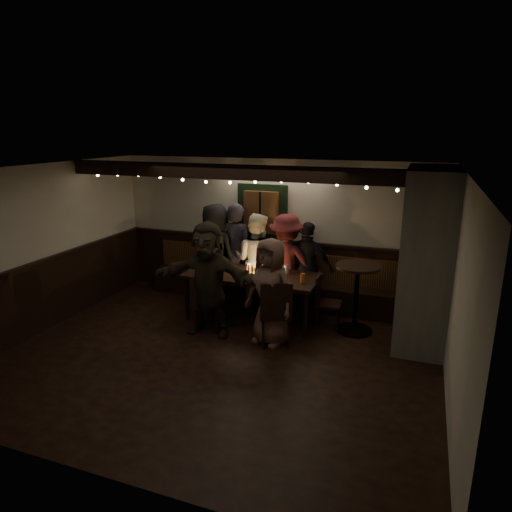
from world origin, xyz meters
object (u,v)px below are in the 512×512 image
at_px(chair_near_left, 205,300).
at_px(chair_near_right, 275,310).
at_px(person_c, 256,260).
at_px(person_f, 208,279).
at_px(person_a, 216,252).
at_px(person_b, 237,252).
at_px(high_top, 357,290).
at_px(person_d, 287,262).
at_px(person_e, 308,267).
at_px(chair_end, 324,298).
at_px(person_g, 270,292).
at_px(dining_table, 252,278).

xyz_separation_m(chair_near_left, chair_near_right, (1.18, -0.10, 0.04)).
relative_size(person_c, person_f, 0.94).
distance_m(person_a, person_b, 0.40).
xyz_separation_m(high_top, person_c, (-1.87, 0.54, 0.15)).
bearing_deg(high_top, person_d, 156.72).
distance_m(chair_near_right, person_f, 1.16).
xyz_separation_m(high_top, person_a, (-2.68, 0.59, 0.21)).
bearing_deg(person_e, person_d, 17.71).
bearing_deg(high_top, person_e, 146.67).
distance_m(chair_near_left, chair_end, 1.89).
xyz_separation_m(person_a, person_g, (1.55, -1.43, -0.09)).
bearing_deg(person_d, person_a, -6.71).
bearing_deg(person_g, person_c, 135.28).
bearing_deg(person_a, chair_near_right, 155.30).
height_order(chair_near_left, person_c, person_c).
distance_m(dining_table, person_c, 0.68).
distance_m(dining_table, person_b, 0.98).
height_order(chair_near_right, high_top, high_top).
bearing_deg(chair_end, person_f, -151.94).
bearing_deg(dining_table, person_b, 127.41).
bearing_deg(person_b, chair_near_right, 137.33).
bearing_deg(person_a, person_b, -152.28).
bearing_deg(high_top, dining_table, -176.53).
bearing_deg(chair_near_left, chair_end, 26.27).
relative_size(chair_end, person_b, 0.47).
height_order(dining_table, person_e, person_e).
distance_m(dining_table, person_d, 0.79).
height_order(person_a, person_c, person_a).
xyz_separation_m(person_b, person_d, (0.99, -0.10, -0.06)).
distance_m(dining_table, person_a, 1.21).
xyz_separation_m(person_a, person_c, (0.81, -0.05, -0.06)).
bearing_deg(person_d, person_f, 54.23).
bearing_deg(person_b, person_g, 136.54).
bearing_deg(person_a, person_f, 128.62).
bearing_deg(person_b, person_d, -176.77).
relative_size(high_top, person_b, 0.60).
bearing_deg(chair_end, high_top, -0.52).
distance_m(dining_table, person_e, 1.06).
bearing_deg(person_a, person_g, 155.23).
xyz_separation_m(chair_near_left, person_e, (1.27, 1.45, 0.26)).
xyz_separation_m(chair_end, person_c, (-1.36, 0.54, 0.36)).
distance_m(high_top, person_e, 1.13).
bearing_deg(person_c, person_f, 81.63).
xyz_separation_m(chair_end, person_e, (-0.43, 0.61, 0.30)).
height_order(person_b, person_c, person_b).
bearing_deg(dining_table, person_e, 43.08).
relative_size(person_b, person_e, 1.16).
distance_m(high_top, person_a, 2.76).
height_order(person_a, person_e, person_a).
distance_m(high_top, person_b, 2.39).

